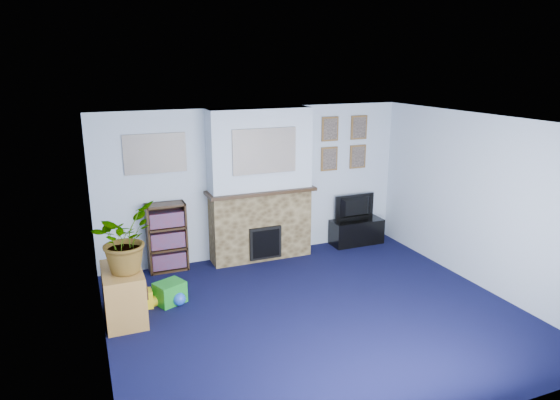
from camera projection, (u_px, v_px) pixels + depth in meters
name	position (u px, v px, depth m)	size (l,w,h in m)	color
floor	(317.00, 314.00, 6.28)	(5.00, 4.50, 0.01)	black
ceiling	(321.00, 122.00, 5.64)	(5.00, 4.50, 0.01)	white
wall_back	(256.00, 183.00, 7.97)	(5.00, 0.04, 2.40)	silver
wall_front	(445.00, 305.00, 3.95)	(5.00, 0.04, 2.40)	silver
wall_left	(97.00, 252.00, 5.05)	(0.04, 4.50, 2.40)	silver
wall_right	(481.00, 202.00, 6.87)	(0.04, 4.50, 2.40)	silver
chimney_breast	(260.00, 187.00, 7.79)	(1.72, 0.50, 2.40)	brown
collage_main	(265.00, 151.00, 7.45)	(1.00, 0.03, 0.68)	gray
collage_left	(155.00, 154.00, 7.24)	(0.90, 0.03, 0.58)	gray
portrait_tl	(330.00, 129.00, 8.21)	(0.30, 0.03, 0.40)	brown
portrait_tr	(359.00, 127.00, 8.41)	(0.30, 0.03, 0.40)	brown
portrait_bl	(329.00, 159.00, 8.35)	(0.30, 0.03, 0.40)	brown
portrait_br	(358.00, 157.00, 8.55)	(0.30, 0.03, 0.40)	brown
tv_stand	(356.00, 231.00, 8.68)	(0.91, 0.38, 0.43)	black
television	(357.00, 208.00, 8.58)	(0.75, 0.10, 0.43)	black
bookshelf	(167.00, 239.00, 7.49)	(0.58, 0.28, 1.05)	black
sideboard	(123.00, 292.00, 6.08)	(0.46, 0.83, 0.65)	#AE7A37
potted_plant	(123.00, 239.00, 5.87)	(0.73, 0.63, 0.81)	#26661E
mantel_clock	(258.00, 185.00, 7.73)	(0.09, 0.06, 0.13)	gold
mantel_candle	(279.00, 183.00, 7.85)	(0.05, 0.05, 0.17)	#B2BFC6
mantel_teddy	(230.00, 188.00, 7.56)	(0.13, 0.13, 0.13)	gray
mantel_can	(301.00, 182.00, 7.99)	(0.06, 0.06, 0.12)	yellow
green_crate	(170.00, 293.00, 6.54)	(0.36, 0.29, 0.29)	#198C26
toy_ball	(179.00, 299.00, 6.48)	(0.17, 0.17, 0.17)	blue
toy_block	(145.00, 299.00, 6.43)	(0.19, 0.19, 0.23)	yellow
toy_tube	(162.00, 299.00, 6.53)	(0.14, 0.14, 0.31)	yellow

